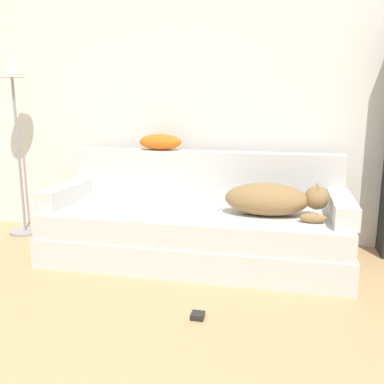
{
  "coord_description": "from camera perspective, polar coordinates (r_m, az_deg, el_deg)",
  "views": [
    {
      "loc": [
        0.85,
        -0.6,
        1.19
      ],
      "look_at": [
        0.2,
        2.29,
        0.54
      ],
      "focal_mm": 40.0,
      "sensor_mm": 36.0,
      "label": 1
    }
  ],
  "objects": [
    {
      "name": "laptop",
      "position": [
        3.11,
        0.7,
        -2.31
      ],
      "size": [
        0.34,
        0.3,
        0.02
      ],
      "rotation": [
        0.0,
        0.0,
        -0.2
      ],
      "color": "silver",
      "rests_on": "couch"
    },
    {
      "name": "power_adapter",
      "position": [
        2.45,
        0.77,
        -16.17
      ],
      "size": [
        0.07,
        0.07,
        0.03
      ],
      "color": "black",
      "rests_on": "ground_plane"
    },
    {
      "name": "couch_arm_right",
      "position": [
        3.09,
        19.33,
        -1.96
      ],
      "size": [
        0.15,
        0.68,
        0.14
      ],
      "color": "silver",
      "rests_on": "couch"
    },
    {
      "name": "couch",
      "position": [
        3.21,
        0.37,
        -5.71
      ],
      "size": [
        2.2,
        0.87,
        0.39
      ],
      "color": "silver",
      "rests_on": "ground_plane"
    },
    {
      "name": "dog",
      "position": [
        3.01,
        10.72,
        -0.97
      ],
      "size": [
        0.71,
        0.31,
        0.24
      ],
      "color": "olive",
      "rests_on": "couch"
    },
    {
      "name": "floor_lamp",
      "position": [
        3.99,
        -22.74,
        12.39
      ],
      "size": [
        0.27,
        0.27,
        1.58
      ],
      "color": "gray",
      "rests_on": "ground_plane"
    },
    {
      "name": "wall_back",
      "position": [
        3.69,
        -0.74,
        14.91
      ],
      "size": [
        7.01,
        0.06,
        2.7
      ],
      "color": "silver",
      "rests_on": "ground_plane"
    },
    {
      "name": "couch_arm_left",
      "position": [
        3.49,
        -16.35,
        -0.16
      ],
      "size": [
        0.15,
        0.68,
        0.14
      ],
      "color": "silver",
      "rests_on": "couch"
    },
    {
      "name": "couch_backrest",
      "position": [
        3.46,
        1.66,
        2.29
      ],
      "size": [
        2.16,
        0.15,
        0.39
      ],
      "color": "silver",
      "rests_on": "couch"
    },
    {
      "name": "throw_pillow",
      "position": [
        3.52,
        -4.24,
        6.67
      ],
      "size": [
        0.35,
        0.2,
        0.13
      ],
      "color": "orange",
      "rests_on": "couch_backrest"
    }
  ]
}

